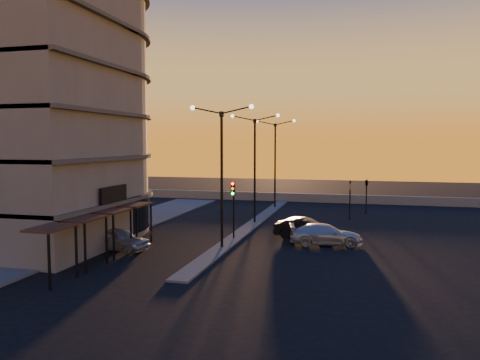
% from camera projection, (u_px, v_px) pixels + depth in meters
% --- Properties ---
extents(ground, '(120.00, 120.00, 0.00)m').
position_uv_depth(ground, '(222.00, 248.00, 31.20)').
color(ground, black).
rests_on(ground, ground).
extents(sidewalk_west, '(5.00, 40.00, 0.12)m').
position_uv_depth(sidewalk_west, '(111.00, 229.00, 37.66)').
color(sidewalk_west, '#4B4B49').
rests_on(sidewalk_west, ground).
extents(median, '(1.20, 36.00, 0.12)m').
position_uv_depth(median, '(255.00, 223.00, 40.85)').
color(median, '#4B4B49').
rests_on(median, ground).
extents(parapet, '(44.00, 0.50, 1.00)m').
position_uv_depth(parapet, '(300.00, 198.00, 55.76)').
color(parapet, slate).
rests_on(parapet, ground).
extents(building, '(14.35, 17.08, 25.00)m').
position_uv_depth(building, '(36.00, 75.00, 33.74)').
color(building, '#66625A').
rests_on(building, ground).
extents(streetlamp_near, '(4.32, 0.32, 9.51)m').
position_uv_depth(streetlamp_near, '(222.00, 165.00, 30.75)').
color(streetlamp_near, black).
rests_on(streetlamp_near, ground).
extents(streetlamp_mid, '(4.32, 0.32, 9.51)m').
position_uv_depth(streetlamp_mid, '(255.00, 159.00, 40.40)').
color(streetlamp_mid, black).
rests_on(streetlamp_mid, ground).
extents(streetlamp_far, '(4.32, 0.32, 9.51)m').
position_uv_depth(streetlamp_far, '(275.00, 156.00, 50.06)').
color(streetlamp_far, black).
rests_on(streetlamp_far, ground).
extents(traffic_light_main, '(0.28, 0.44, 4.25)m').
position_uv_depth(traffic_light_main, '(233.00, 200.00, 33.74)').
color(traffic_light_main, black).
rests_on(traffic_light_main, ground).
extents(signal_east_a, '(0.13, 0.16, 3.60)m').
position_uv_depth(signal_east_a, '(350.00, 199.00, 42.58)').
color(signal_east_a, black).
rests_on(signal_east_a, ground).
extents(signal_east_b, '(0.42, 1.99, 3.60)m').
position_uv_depth(signal_east_b, '(367.00, 183.00, 45.97)').
color(signal_east_b, black).
rests_on(signal_east_b, ground).
extents(car_hatchback, '(4.59, 2.42, 1.49)m').
position_uv_depth(car_hatchback, '(117.00, 239.00, 30.63)').
color(car_hatchback, '#AEB0B6').
rests_on(car_hatchback, ground).
extents(car_sedan, '(4.62, 2.01, 1.48)m').
position_uv_depth(car_sedan, '(305.00, 228.00, 34.45)').
color(car_sedan, black).
rests_on(car_sedan, ground).
extents(car_wagon, '(5.24, 2.85, 1.44)m').
position_uv_depth(car_wagon, '(326.00, 234.00, 32.26)').
color(car_wagon, silver).
rests_on(car_wagon, ground).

